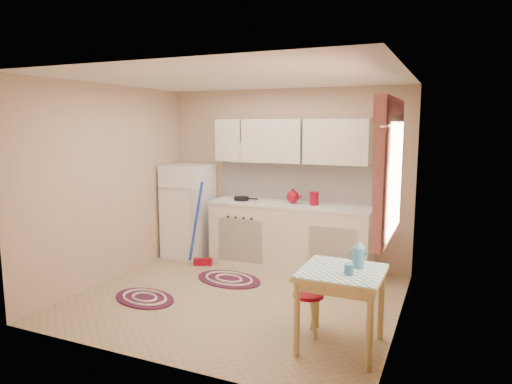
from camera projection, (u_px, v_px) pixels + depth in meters
room_shell at (257, 160)px, 5.24m from camera, size 3.64×3.60×2.52m
fridge at (188, 211)px, 6.92m from camera, size 0.65×0.60×1.40m
broom at (202, 224)px, 6.44m from camera, size 0.30×0.21×1.20m
base_cabinets at (290, 237)px, 6.36m from camera, size 2.25×0.60×0.88m
countertop at (290, 205)px, 6.29m from camera, size 2.27×0.62×0.04m
frying_pan at (241, 199)px, 6.53m from camera, size 0.24×0.24×0.05m
red_kettle at (293, 197)px, 6.26m from camera, size 0.24×0.22×0.19m
red_canister at (314, 199)px, 6.14m from camera, size 0.16×0.16×0.16m
table at (341, 309)px, 4.09m from camera, size 0.72×0.72×0.72m
stool at (308, 314)px, 4.35m from camera, size 0.36×0.36×0.42m
coffee_pot at (359, 255)px, 4.08m from camera, size 0.15×0.13×0.26m
mug at (349, 270)px, 3.90m from camera, size 0.09×0.09×0.10m
rug_center at (229, 279)px, 5.92m from camera, size 1.01×0.77×0.02m
rug_left at (145, 298)px, 5.28m from camera, size 0.92×0.72×0.02m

